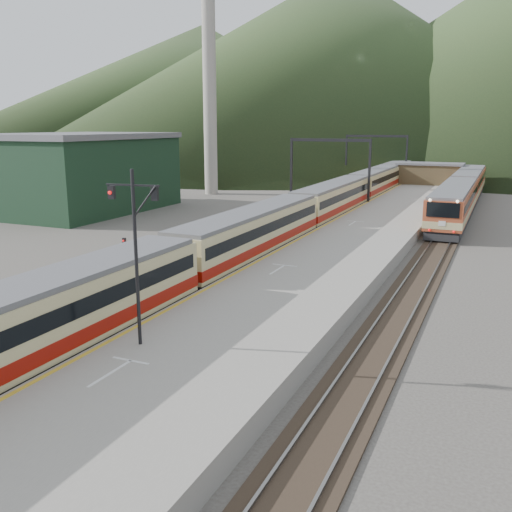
% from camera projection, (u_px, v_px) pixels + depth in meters
% --- Properties ---
extents(track_main, '(2.60, 200.00, 0.23)m').
position_uv_depth(track_main, '(311.00, 231.00, 52.05)').
color(track_main, black).
rests_on(track_main, ground).
extents(track_far, '(2.60, 200.00, 0.23)m').
position_uv_depth(track_far, '(261.00, 227.00, 54.00)').
color(track_far, black).
rests_on(track_far, ground).
extents(track_second, '(2.60, 200.00, 0.23)m').
position_uv_depth(track_second, '(442.00, 241.00, 47.55)').
color(track_second, black).
rests_on(track_second, ground).
extents(platform, '(8.00, 100.00, 1.00)m').
position_uv_depth(platform, '(367.00, 234.00, 47.97)').
color(platform, gray).
rests_on(platform, ground).
extents(gantry_near, '(9.55, 0.25, 8.00)m').
position_uv_depth(gantry_near, '(330.00, 160.00, 65.30)').
color(gantry_near, black).
rests_on(gantry_near, ground).
extents(gantry_far, '(9.55, 0.25, 8.00)m').
position_uv_depth(gantry_far, '(376.00, 151.00, 87.61)').
color(gantry_far, black).
rests_on(gantry_far, ground).
extents(warehouse, '(14.50, 20.50, 8.60)m').
position_uv_depth(warehouse, '(79.00, 172.00, 63.82)').
color(warehouse, black).
rests_on(warehouse, ground).
extents(smokestack, '(1.80, 1.80, 30.00)m').
position_uv_depth(smokestack, '(210.00, 83.00, 76.92)').
color(smokestack, '#9E998E').
rests_on(smokestack, ground).
extents(station_shed, '(9.40, 4.40, 3.10)m').
position_uv_depth(station_shed, '(430.00, 173.00, 83.21)').
color(station_shed, '#4C3E27').
rests_on(station_shed, platform).
extents(hill_a, '(180.00, 180.00, 60.00)m').
position_uv_depth(hill_a, '(339.00, 63.00, 194.81)').
color(hill_a, '#2E4423').
rests_on(hill_a, ground).
extents(hill_d, '(200.00, 200.00, 55.00)m').
position_uv_depth(hill_d, '(204.00, 86.00, 271.27)').
color(hill_d, '#2E4423').
rests_on(hill_d, ground).
extents(main_train, '(2.96, 101.43, 3.61)m').
position_uv_depth(main_train, '(334.00, 200.00, 58.02)').
color(main_train, tan).
rests_on(main_train, track_main).
extents(second_train, '(3.13, 42.57, 3.82)m').
position_uv_depth(second_train, '(463.00, 191.00, 64.88)').
color(second_train, '#A44627').
rests_on(second_train, track_second).
extents(signal_mast, '(2.19, 0.44, 6.92)m').
position_uv_depth(signal_mast, '(135.00, 240.00, 21.74)').
color(signal_mast, black).
rests_on(signal_mast, platform).
extents(short_signal_b, '(0.25, 0.20, 2.27)m').
position_uv_depth(short_signal_b, '(218.00, 242.00, 39.92)').
color(short_signal_b, black).
rests_on(short_signal_b, ground).
extents(short_signal_c, '(0.23, 0.18, 2.27)m').
position_uv_depth(short_signal_c, '(125.00, 250.00, 37.52)').
color(short_signal_c, black).
rests_on(short_signal_c, ground).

